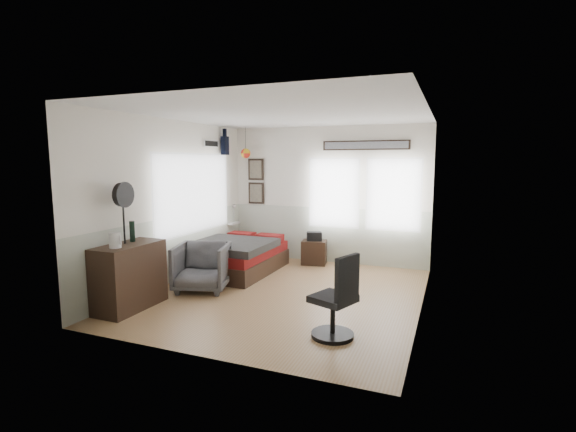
% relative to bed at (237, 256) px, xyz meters
% --- Properties ---
extents(ground_plane, '(4.00, 4.50, 0.01)m').
position_rel_bed_xyz_m(ground_plane, '(1.30, -0.89, -0.29)').
color(ground_plane, '#A97745').
extents(room_shell, '(4.02, 4.52, 2.71)m').
position_rel_bed_xyz_m(room_shell, '(1.22, -0.70, 1.32)').
color(room_shell, white).
rests_on(room_shell, ground_plane).
extents(wall_decor, '(3.55, 1.32, 1.44)m').
position_rel_bed_xyz_m(wall_decor, '(0.20, 1.07, 1.81)').
color(wall_decor, black).
rests_on(wall_decor, room_shell).
extents(bed, '(1.37, 1.86, 0.59)m').
position_rel_bed_xyz_m(bed, '(0.00, 0.00, 0.00)').
color(bed, '#312117').
rests_on(bed, ground_plane).
extents(dresser, '(0.48, 1.00, 0.90)m').
position_rel_bed_xyz_m(dresser, '(-0.44, -2.25, 0.16)').
color(dresser, '#312117').
rests_on(dresser, ground_plane).
extents(armchair, '(1.00, 1.01, 0.74)m').
position_rel_bed_xyz_m(armchair, '(0.02, -1.18, 0.08)').
color(armchair, '#58575D').
rests_on(armchair, ground_plane).
extents(nightstand, '(0.53, 0.45, 0.47)m').
position_rel_bed_xyz_m(nightstand, '(1.14, 1.07, -0.05)').
color(nightstand, '#312117').
rests_on(nightstand, ground_plane).
extents(task_chair, '(0.56, 0.56, 0.99)m').
position_rel_bed_xyz_m(task_chair, '(2.47, -2.17, 0.11)').
color(task_chair, black).
rests_on(task_chair, ground_plane).
extents(kettle, '(0.18, 0.15, 0.20)m').
position_rel_bed_xyz_m(kettle, '(-0.41, -2.51, 0.71)').
color(kettle, silver).
rests_on(kettle, dresser).
extents(bottle, '(0.07, 0.07, 0.29)m').
position_rel_bed_xyz_m(bottle, '(-0.51, -2.08, 0.76)').
color(bottle, black).
rests_on(bottle, dresser).
extents(stand_fan, '(0.10, 0.35, 0.84)m').
position_rel_bed_xyz_m(stand_fan, '(-0.49, -2.24, 1.27)').
color(stand_fan, black).
rests_on(stand_fan, dresser).
extents(black_bag, '(0.34, 0.28, 0.17)m').
position_rel_bed_xyz_m(black_bag, '(1.14, 1.07, 0.27)').
color(black_bag, black).
rests_on(black_bag, nightstand).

